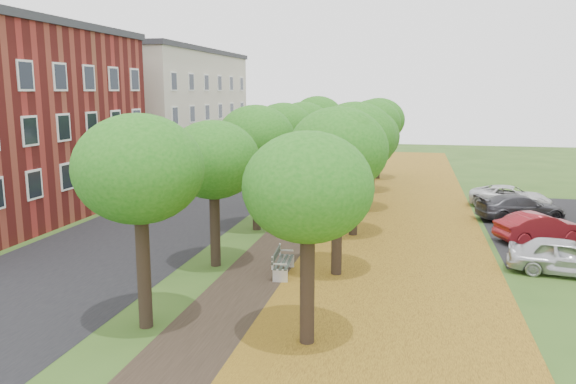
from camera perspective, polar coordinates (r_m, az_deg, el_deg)
The scene contains 13 objects.
ground at distance 16.63m, azimuth -7.18°, elevation -14.07°, with size 120.00×120.00×0.00m, color #2D4C19.
street_asphalt at distance 32.61m, azimuth -10.75°, elevation -2.00°, with size 8.00×70.00×0.01m, color black.
footpath at distance 30.47m, azimuth 2.34°, elevation -2.69°, with size 3.20×70.00×0.01m, color black.
leaf_verge at distance 30.02m, azimuth 11.78°, elevation -3.10°, with size 7.50×70.00×0.01m, color #9E731D.
parking_lot at distance 32.08m, azimuth 27.19°, elevation -3.18°, with size 9.00×16.00×0.01m, color black.
tree_row_west at distance 30.26m, azimuth -1.73°, elevation 5.68°, with size 3.84×33.84×6.07m.
tree_row_east at distance 29.45m, azimuth 7.41°, elevation 5.47°, with size 3.84×33.84×6.07m.
building_cream at distance 52.23m, azimuth -12.79°, elevation 8.23°, with size 10.30×20.30×10.40m.
bench at distance 21.23m, azimuth -0.61°, elevation -7.13°, with size 0.73×1.99×0.92m.
car_silver at distance 23.59m, azimuth 26.35°, elevation -5.90°, with size 1.65×4.09×1.39m, color silver.
car_red at distance 28.15m, azimuth 24.24°, elevation -3.31°, with size 1.40×4.02×1.33m, color maroon.
car_grey at distance 32.40m, azimuth 22.55°, elevation -1.48°, with size 1.89×4.65×1.35m, color #36373C.
car_white at distance 35.73m, azimuth 21.63°, elevation -0.44°, with size 2.12×4.60×1.28m, color silver.
Camera 1 is at (5.23, -14.23, 6.83)m, focal length 35.00 mm.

